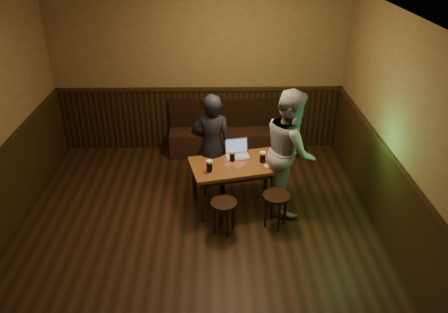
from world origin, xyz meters
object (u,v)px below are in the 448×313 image
at_px(pub_table, 236,169).
at_px(person_grey, 290,151).
at_px(pint_mid, 232,156).
at_px(stool_left, 224,208).
at_px(person_suit, 212,146).
at_px(pint_right, 263,157).
at_px(stool_right, 276,201).
at_px(laptop, 237,152).
at_px(bench, 232,137).
at_px(pint_left, 209,166).

bearing_deg(pub_table, person_grey, -14.85).
xyz_separation_m(pint_mid, person_grey, (0.80, -0.09, 0.13)).
bearing_deg(pub_table, stool_left, -119.83).
height_order(stool_left, person_suit, person_suit).
distance_m(stool_left, pint_right, 0.96).
height_order(stool_right, laptop, laptop).
bearing_deg(person_suit, bench, -106.80).
height_order(stool_left, pint_right, pint_right).
bearing_deg(laptop, stool_left, -113.82).
bearing_deg(laptop, bench, 80.62).
xyz_separation_m(stool_left, laptop, (0.21, 0.89, 0.37)).
distance_m(pub_table, laptop, 0.28).
distance_m(stool_left, person_suit, 1.06).
distance_m(stool_right, laptop, 0.98).
bearing_deg(pub_table, pint_right, -10.70).
relative_size(stool_left, pint_right, 2.73).
distance_m(person_suit, person_grey, 1.14).
xyz_separation_m(stool_left, person_suit, (-0.16, 0.95, 0.43)).
relative_size(bench, person_suit, 1.36).
bearing_deg(bench, laptop, -89.11).
relative_size(bench, pint_mid, 13.36).
distance_m(pint_left, pint_right, 0.78).
relative_size(pint_mid, laptop, 0.43).
height_order(laptop, person_suit, person_suit).
bearing_deg(pub_table, person_suit, 125.69).
xyz_separation_m(pub_table, pint_right, (0.37, 0.02, 0.18)).
relative_size(person_suit, person_grey, 0.90).
relative_size(laptop, person_grey, 0.21).
xyz_separation_m(stool_left, pint_left, (-0.19, 0.43, 0.39)).
bearing_deg(laptop, pint_left, -141.37).
height_order(stool_left, stool_right, stool_right).
bearing_deg(pint_right, person_grey, -5.65).
xyz_separation_m(stool_right, pint_left, (-0.89, 0.31, 0.38)).
bearing_deg(pub_table, stool_right, -59.18).
xyz_separation_m(stool_right, person_suit, (-0.86, 0.83, 0.41)).
distance_m(pub_table, pint_left, 0.47).
relative_size(pub_table, person_suit, 0.88).
xyz_separation_m(pub_table, person_grey, (0.74, -0.02, 0.30)).
xyz_separation_m(pub_table, stool_right, (0.51, -0.53, -0.20)).
height_order(stool_right, person_suit, person_suit).
xyz_separation_m(bench, person_suit, (-0.35, -1.33, 0.50)).
bearing_deg(person_suit, laptop, 167.92).
distance_m(stool_left, person_grey, 1.24).
height_order(pub_table, laptop, laptop).
height_order(bench, stool_left, bench).
bearing_deg(laptop, person_grey, -30.10).
relative_size(bench, stool_right, 4.42).
relative_size(stool_right, pint_right, 2.85).
bearing_deg(person_grey, stool_left, 122.28).
distance_m(pub_table, person_grey, 0.80).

